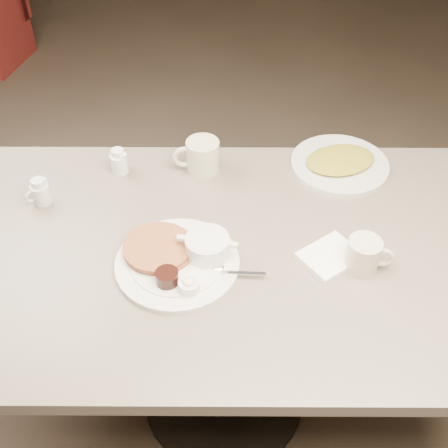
{
  "coord_description": "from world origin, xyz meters",
  "views": [
    {
      "loc": [
        0.0,
        -1.02,
        1.81
      ],
      "look_at": [
        0.0,
        0.02,
        0.82
      ],
      "focal_mm": 44.94,
      "sensor_mm": 36.0,
      "label": 1
    }
  ],
  "objects_px": {
    "creamer_left": "(40,192)",
    "coffee_mug_near": "(364,255)",
    "creamer_right": "(119,162)",
    "main_plate": "(180,257)",
    "diner_table": "(224,290)",
    "coffee_mug_far": "(201,156)",
    "hash_plate": "(340,163)"
  },
  "relations": [
    {
      "from": "coffee_mug_far",
      "to": "main_plate",
      "type": "bearing_deg",
      "value": -96.04
    },
    {
      "from": "diner_table",
      "to": "hash_plate",
      "type": "bearing_deg",
      "value": 44.94
    },
    {
      "from": "coffee_mug_far",
      "to": "creamer_right",
      "type": "relative_size",
      "value": 1.85
    },
    {
      "from": "diner_table",
      "to": "coffee_mug_far",
      "type": "bearing_deg",
      "value": 101.64
    },
    {
      "from": "main_plate",
      "to": "creamer_right",
      "type": "relative_size",
      "value": 5.1
    },
    {
      "from": "creamer_left",
      "to": "creamer_right",
      "type": "height_order",
      "value": "same"
    },
    {
      "from": "diner_table",
      "to": "creamer_right",
      "type": "bearing_deg",
      "value": 134.36
    },
    {
      "from": "diner_table",
      "to": "hash_plate",
      "type": "height_order",
      "value": "hash_plate"
    },
    {
      "from": "main_plate",
      "to": "creamer_left",
      "type": "relative_size",
      "value": 5.1
    },
    {
      "from": "main_plate",
      "to": "hash_plate",
      "type": "bearing_deg",
      "value": 41.05
    },
    {
      "from": "creamer_left",
      "to": "diner_table",
      "type": "bearing_deg",
      "value": -19.36
    },
    {
      "from": "coffee_mug_near",
      "to": "creamer_right",
      "type": "xyz_separation_m",
      "value": [
        -0.67,
        0.39,
        -0.01
      ]
    },
    {
      "from": "coffee_mug_near",
      "to": "hash_plate",
      "type": "distance_m",
      "value": 0.42
    },
    {
      "from": "coffee_mug_near",
      "to": "coffee_mug_far",
      "type": "xyz_separation_m",
      "value": [
        -0.42,
        0.4,
        0.0
      ]
    },
    {
      "from": "diner_table",
      "to": "coffee_mug_near",
      "type": "relative_size",
      "value": 11.87
    },
    {
      "from": "main_plate",
      "to": "coffee_mug_near",
      "type": "xyz_separation_m",
      "value": [
        0.46,
        -0.01,
        0.02
      ]
    },
    {
      "from": "diner_table",
      "to": "coffee_mug_far",
      "type": "height_order",
      "value": "coffee_mug_far"
    },
    {
      "from": "coffee_mug_far",
      "to": "creamer_right",
      "type": "distance_m",
      "value": 0.25
    },
    {
      "from": "creamer_right",
      "to": "hash_plate",
      "type": "height_order",
      "value": "creamer_right"
    },
    {
      "from": "main_plate",
      "to": "hash_plate",
      "type": "relative_size",
      "value": 1.06
    },
    {
      "from": "main_plate",
      "to": "creamer_right",
      "type": "height_order",
      "value": "creamer_right"
    },
    {
      "from": "diner_table",
      "to": "coffee_mug_near",
      "type": "height_order",
      "value": "coffee_mug_near"
    },
    {
      "from": "creamer_left",
      "to": "hash_plate",
      "type": "xyz_separation_m",
      "value": [
        0.88,
        0.17,
        -0.02
      ]
    },
    {
      "from": "coffee_mug_near",
      "to": "creamer_right",
      "type": "height_order",
      "value": "coffee_mug_near"
    },
    {
      "from": "diner_table",
      "to": "creamer_left",
      "type": "bearing_deg",
      "value": 160.64
    },
    {
      "from": "diner_table",
      "to": "coffee_mug_far",
      "type": "distance_m",
      "value": 0.41
    },
    {
      "from": "main_plate",
      "to": "coffee_mug_far",
      "type": "height_order",
      "value": "coffee_mug_far"
    },
    {
      "from": "creamer_left",
      "to": "coffee_mug_near",
      "type": "bearing_deg",
      "value": -15.84
    },
    {
      "from": "coffee_mug_far",
      "to": "creamer_left",
      "type": "relative_size",
      "value": 1.85
    },
    {
      "from": "main_plate",
      "to": "coffee_mug_far",
      "type": "xyz_separation_m",
      "value": [
        0.04,
        0.39,
        0.03
      ]
    },
    {
      "from": "main_plate",
      "to": "creamer_right",
      "type": "distance_m",
      "value": 0.43
    },
    {
      "from": "diner_table",
      "to": "creamer_right",
      "type": "height_order",
      "value": "creamer_right"
    }
  ]
}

